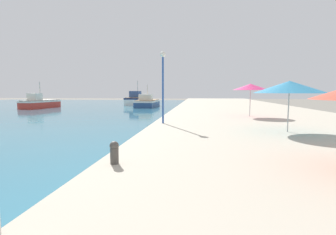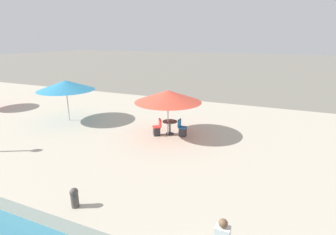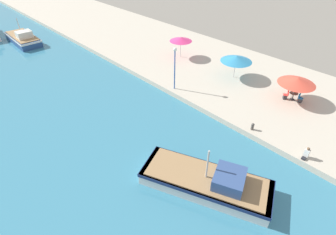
# 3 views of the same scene
# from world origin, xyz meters

# --- Properties ---
(quay_promenade) EXTENTS (16.00, 90.00, 0.58)m
(quay_promenade) POSITION_xyz_m (8.00, 37.00, 0.29)
(quay_promenade) COLOR #BCB29E
(quay_promenade) RESTS_ON ground_plane
(fishing_boat_mid) EXTENTS (3.24, 6.99, 4.04)m
(fishing_boat_mid) POSITION_xyz_m (-21.46, 43.30, 0.84)
(fishing_boat_mid) COLOR red
(fishing_boat_mid) RESTS_ON water_basin
(fishing_boat_far) EXTENTS (3.07, 7.82, 3.68)m
(fishing_boat_far) POSITION_xyz_m (-5.53, 48.48, 0.77)
(fishing_boat_far) COLOR navy
(fishing_boat_far) RESTS_ON water_basin
(fishing_boat_distant) EXTENTS (3.71, 7.73, 4.64)m
(fishing_boat_distant) POSITION_xyz_m (-8.78, 55.15, 0.95)
(fishing_boat_distant) COLOR white
(fishing_boat_distant) RESTS_ON water_basin
(cafe_umbrella_white) EXTENTS (3.48, 3.48, 2.58)m
(cafe_umbrella_white) POSITION_xyz_m (7.47, 19.06, 2.85)
(cafe_umbrella_white) COLOR #B7B7B7
(cafe_umbrella_white) RESTS_ON quay_promenade
(cafe_umbrella_striped) EXTENTS (2.88, 2.88, 2.67)m
(cafe_umbrella_striped) POSITION_xyz_m (7.16, 27.30, 2.99)
(cafe_umbrella_striped) COLOR #B7B7B7
(cafe_umbrella_striped) RESTS_ON quay_promenade
(mooring_bollard) EXTENTS (0.26, 0.26, 0.65)m
(mooring_bollard) POSITION_xyz_m (0.59, 12.36, 0.92)
(mooring_bollard) COLOR #4C4742
(mooring_bollard) RESTS_ON quay_promenade
(lamppost) EXTENTS (0.36, 0.36, 4.56)m
(lamppost) POSITION_xyz_m (0.69, 21.92, 3.67)
(lamppost) COLOR #28519E
(lamppost) RESTS_ON quay_promenade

